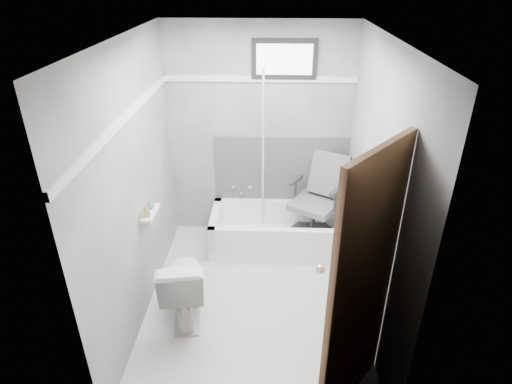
{
  "coord_description": "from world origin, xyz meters",
  "views": [
    {
      "loc": [
        0.13,
        -3.13,
        2.84
      ],
      "look_at": [
        0.0,
        0.35,
        1.0
      ],
      "focal_mm": 30.0,
      "sensor_mm": 36.0,
      "label": 1
    }
  ],
  "objects_px": {
    "door": "(415,326)",
    "soap_bottle_b": "(151,204)",
    "bathtub": "(278,230)",
    "soap_bottle_a": "(146,211)",
    "office_chair": "(314,199)",
    "toilet": "(184,285)"
  },
  "relations": [
    {
      "from": "bathtub",
      "to": "door",
      "type": "relative_size",
      "value": 0.75
    },
    {
      "from": "office_chair",
      "to": "toilet",
      "type": "xyz_separation_m",
      "value": [
        -1.24,
        -1.18,
        -0.25
      ]
    },
    {
      "from": "toilet",
      "to": "door",
      "type": "relative_size",
      "value": 0.35
    },
    {
      "from": "office_chair",
      "to": "soap_bottle_a",
      "type": "distance_m",
      "value": 1.86
    },
    {
      "from": "door",
      "to": "soap_bottle_b",
      "type": "distance_m",
      "value": 2.4
    },
    {
      "from": "bathtub",
      "to": "soap_bottle_b",
      "type": "height_order",
      "value": "soap_bottle_b"
    },
    {
      "from": "office_chair",
      "to": "toilet",
      "type": "distance_m",
      "value": 1.73
    },
    {
      "from": "bathtub",
      "to": "soap_bottle_b",
      "type": "xyz_separation_m",
      "value": [
        -1.17,
        -0.76,
        0.75
      ]
    },
    {
      "from": "toilet",
      "to": "door",
      "type": "xyz_separation_m",
      "value": [
        1.6,
        -1.08,
        0.65
      ]
    },
    {
      "from": "door",
      "to": "toilet",
      "type": "bearing_deg",
      "value": 145.92
    },
    {
      "from": "toilet",
      "to": "door",
      "type": "bearing_deg",
      "value": 137.69
    },
    {
      "from": "toilet",
      "to": "soap_bottle_a",
      "type": "distance_m",
      "value": 0.73
    },
    {
      "from": "office_chair",
      "to": "soap_bottle_a",
      "type": "height_order",
      "value": "office_chair"
    },
    {
      "from": "door",
      "to": "soap_bottle_a",
      "type": "distance_m",
      "value": 2.32
    },
    {
      "from": "toilet",
      "to": "soap_bottle_a",
      "type": "bearing_deg",
      "value": -43.11
    },
    {
      "from": "office_chair",
      "to": "door",
      "type": "xyz_separation_m",
      "value": [
        0.36,
        -2.26,
        0.41
      ]
    },
    {
      "from": "door",
      "to": "soap_bottle_b",
      "type": "bearing_deg",
      "value": 143.03
    },
    {
      "from": "door",
      "to": "bathtub",
      "type": "bearing_deg",
      "value": 108.75
    },
    {
      "from": "bathtub",
      "to": "soap_bottle_a",
      "type": "distance_m",
      "value": 1.66
    },
    {
      "from": "bathtub",
      "to": "soap_bottle_a",
      "type": "bearing_deg",
      "value": -142.29
    },
    {
      "from": "bathtub",
      "to": "soap_bottle_a",
      "type": "relative_size",
      "value": 13.33
    },
    {
      "from": "soap_bottle_a",
      "to": "soap_bottle_b",
      "type": "bearing_deg",
      "value": 90.0
    }
  ]
}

